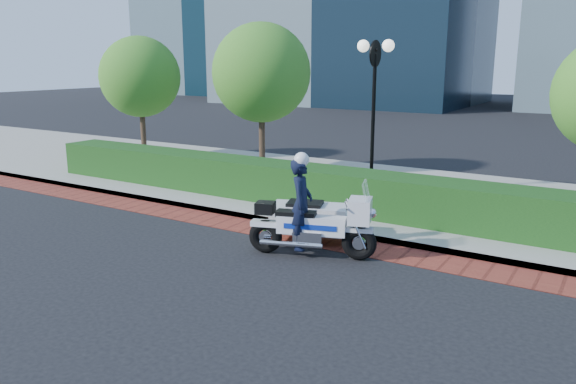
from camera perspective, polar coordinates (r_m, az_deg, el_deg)
The scene contains 8 objects.
ground at distance 11.88m, azimuth -6.30°, elevation -5.67°, with size 120.00×120.00×0.00m, color black.
brick_strip at distance 13.03m, azimuth -2.25°, elevation -3.85°, with size 60.00×1.00×0.01m, color maroon.
sidewalk at distance 16.81m, azimuth 6.33°, elevation 0.24°, with size 60.00×8.00×0.15m, color gray.
hedge_main at distance 14.60m, azimuth 2.32°, elevation 0.63°, with size 18.00×1.20×1.00m, color black.
lamppost at distance 15.27m, azimuth 8.73°, elevation 9.81°, with size 1.02×0.70×4.21m.
tree_a at distance 22.14m, azimuth -14.80°, elevation 11.24°, with size 3.00×3.00×4.58m.
tree_b at distance 18.56m, azimuth -2.73°, elevation 11.99°, with size 3.20×3.20×4.89m.
police_motorcycle at distance 11.49m, azimuth 2.24°, elevation -2.49°, with size 2.64×1.91×2.10m.
Camera 1 is at (6.96, -8.83, 3.83)m, focal length 35.00 mm.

